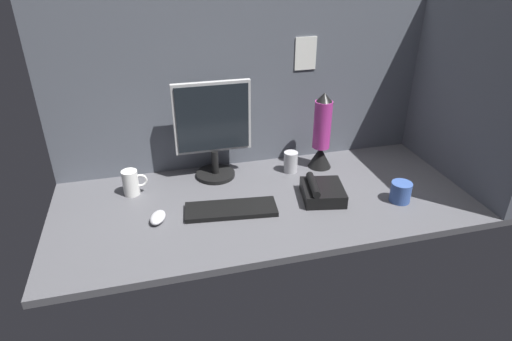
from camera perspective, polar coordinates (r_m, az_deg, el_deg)
The scene contains 11 objects.
ground_plane at distance 187.34cm, azimuth 1.66°, elevation -3.92°, with size 180.00×80.00×3.00cm, color #515156.
cubicle_wall_back at distance 203.60cm, azimuth -1.13°, elevation 11.52°, with size 180.00×5.50×79.44cm.
cubicle_wall_side at distance 210.07cm, azimuth 25.77°, elevation 9.28°, with size 5.00×80.00×79.44cm, color #565B66.
monitor at distance 194.01cm, azimuth -5.66°, elevation 5.60°, with size 34.25×18.00×44.80cm.
keyboard at distance 176.88cm, azimuth -3.29°, elevation -5.12°, with size 37.00×13.00×2.00cm, color black.
mouse at distance 174.84cm, azimuth -12.78°, elevation -6.03°, with size 5.60×9.60×3.40cm, color silver.
mug_ceramic_blue at distance 191.61cm, azimuth 18.48°, elevation -2.70°, with size 8.60×8.60×8.66cm.
mug_ceramic_white at distance 193.44cm, azimuth -16.07°, elevation -1.54°, with size 10.53×6.74×11.31cm.
mug_steel at distance 205.33cm, azimuth 4.59°, elevation 1.13°, with size 6.57×6.57×9.96cm.
lava_lamp at distance 207.25cm, azimuth 8.60°, elevation 4.40°, with size 11.36×11.36×37.17cm.
desk_phone at distance 186.37cm, azimuth 8.65°, elevation -2.76°, with size 20.30×21.88×8.80cm.
Camera 1 is at (-44.90, -152.42, 97.74)cm, focal length 30.44 mm.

